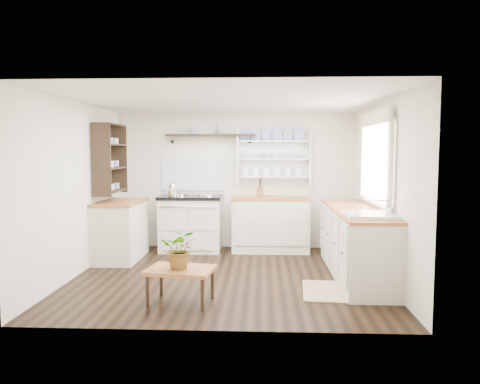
# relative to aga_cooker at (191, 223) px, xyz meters

# --- Properties ---
(floor) EXTENTS (4.00, 3.80, 0.01)m
(floor) POSITION_rel_aga_cooker_xyz_m (0.72, -1.57, -0.47)
(floor) COLOR black
(floor) RESTS_ON ground
(wall_back) EXTENTS (4.00, 0.02, 2.30)m
(wall_back) POSITION_rel_aga_cooker_xyz_m (0.72, 0.33, 0.68)
(wall_back) COLOR silver
(wall_back) RESTS_ON ground
(wall_right) EXTENTS (0.02, 3.80, 2.30)m
(wall_right) POSITION_rel_aga_cooker_xyz_m (2.72, -1.57, 0.68)
(wall_right) COLOR silver
(wall_right) RESTS_ON ground
(wall_left) EXTENTS (0.02, 3.80, 2.30)m
(wall_left) POSITION_rel_aga_cooker_xyz_m (-1.28, -1.57, 0.68)
(wall_left) COLOR silver
(wall_left) RESTS_ON ground
(ceiling) EXTENTS (4.00, 3.80, 0.01)m
(ceiling) POSITION_rel_aga_cooker_xyz_m (0.72, -1.57, 1.83)
(ceiling) COLOR white
(ceiling) RESTS_ON wall_back
(window) EXTENTS (0.08, 1.55, 1.22)m
(window) POSITION_rel_aga_cooker_xyz_m (2.67, -1.42, 1.10)
(window) COLOR white
(window) RESTS_ON wall_right
(aga_cooker) EXTENTS (1.03, 0.71, 0.95)m
(aga_cooker) POSITION_rel_aga_cooker_xyz_m (0.00, 0.00, 0.00)
(aga_cooker) COLOR beige
(aga_cooker) RESTS_ON floor
(back_cabinets) EXTENTS (1.27, 0.63, 0.90)m
(back_cabinets) POSITION_rel_aga_cooker_xyz_m (1.32, 0.03, -0.01)
(back_cabinets) COLOR beige
(back_cabinets) RESTS_ON floor
(right_cabinets) EXTENTS (0.62, 2.43, 0.90)m
(right_cabinets) POSITION_rel_aga_cooker_xyz_m (2.42, -1.47, -0.01)
(right_cabinets) COLOR beige
(right_cabinets) RESTS_ON floor
(belfast_sink) EXTENTS (0.55, 0.60, 0.45)m
(belfast_sink) POSITION_rel_aga_cooker_xyz_m (2.42, -2.22, 0.33)
(belfast_sink) COLOR white
(belfast_sink) RESTS_ON right_cabinets
(left_cabinets) EXTENTS (0.62, 1.13, 0.90)m
(left_cabinets) POSITION_rel_aga_cooker_xyz_m (-0.98, -0.67, -0.01)
(left_cabinets) COLOR beige
(left_cabinets) RESTS_ON floor
(plate_rack) EXTENTS (1.20, 0.22, 0.90)m
(plate_rack) POSITION_rel_aga_cooker_xyz_m (1.37, 0.29, 1.09)
(plate_rack) COLOR white
(plate_rack) RESTS_ON wall_back
(high_shelf) EXTENTS (1.50, 0.29, 0.16)m
(high_shelf) POSITION_rel_aga_cooker_xyz_m (0.32, 0.21, 1.44)
(high_shelf) COLOR black
(high_shelf) RESTS_ON wall_back
(left_shelving) EXTENTS (0.28, 0.80, 1.05)m
(left_shelving) POSITION_rel_aga_cooker_xyz_m (-1.12, -0.67, 1.08)
(left_shelving) COLOR black
(left_shelving) RESTS_ON wall_left
(kettle) EXTENTS (0.17, 0.17, 0.21)m
(kettle) POSITION_rel_aga_cooker_xyz_m (-0.28, -0.12, 0.56)
(kettle) COLOR silver
(kettle) RESTS_ON aga_cooker
(utensil_crock) EXTENTS (0.11, 0.11, 0.13)m
(utensil_crock) POSITION_rel_aga_cooker_xyz_m (1.14, 0.11, 0.51)
(utensil_crock) COLOR brown
(utensil_crock) RESTS_ON back_cabinets
(center_table) EXTENTS (0.78, 0.61, 0.38)m
(center_table) POSITION_rel_aga_cooker_xyz_m (0.29, -2.69, -0.13)
(center_table) COLOR brown
(center_table) RESTS_ON floor
(potted_plant) EXTENTS (0.39, 0.34, 0.43)m
(potted_plant) POSITION_rel_aga_cooker_xyz_m (0.29, -2.69, 0.13)
(potted_plant) COLOR #3F7233
(potted_plant) RESTS_ON center_table
(floor_rug) EXTENTS (0.61, 0.89, 0.02)m
(floor_rug) POSITION_rel_aga_cooker_xyz_m (1.94, -2.21, -0.46)
(floor_rug) COLOR #8E6B53
(floor_rug) RESTS_ON floor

